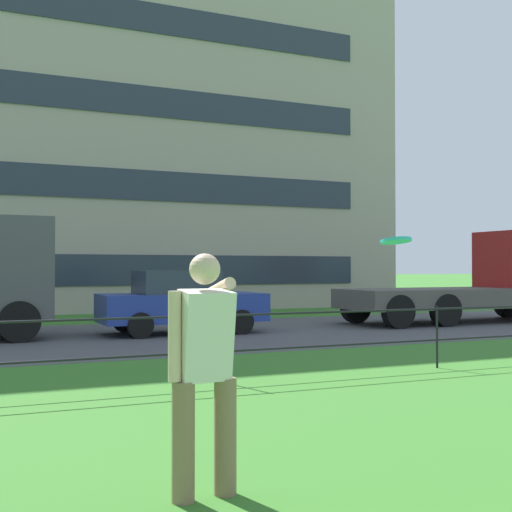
# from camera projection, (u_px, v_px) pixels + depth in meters

# --- Properties ---
(street_strip) EXTENTS (80.00, 7.89, 0.01)m
(street_strip) POSITION_uv_depth(u_px,v_px,m) (118.00, 337.00, 15.62)
(street_strip) COLOR #4C4C51
(street_strip) RESTS_ON ground
(park_fence) EXTENTS (36.33, 0.04, 1.00)m
(park_fence) POSITION_uv_depth(u_px,v_px,m) (228.00, 336.00, 9.38)
(park_fence) COLOR black
(park_fence) RESTS_ON ground
(person_thrower) EXTENTS (0.51, 0.79, 1.71)m
(person_thrower) POSITION_uv_depth(u_px,v_px,m) (204.00, 366.00, 4.74)
(person_thrower) COLOR #846B4C
(person_thrower) RESTS_ON ground
(frisbee) EXTENTS (0.28, 0.28, 0.07)m
(frisbee) POSITION_uv_depth(u_px,v_px,m) (396.00, 241.00, 5.84)
(frisbee) COLOR #2DB2C6
(car_blue_right) EXTENTS (4.03, 1.86, 1.54)m
(car_blue_right) POSITION_uv_depth(u_px,v_px,m) (181.00, 302.00, 16.58)
(car_blue_right) COLOR #233899
(car_blue_right) RESTS_ON ground
(flatbed_truck_center) EXTENTS (7.33, 2.50, 2.75)m
(flatbed_truck_center) POSITION_uv_depth(u_px,v_px,m) (487.00, 281.00, 20.47)
(flatbed_truck_center) COLOR #B22323
(flatbed_truck_center) RESTS_ON ground
(apartment_building_background) EXTENTS (28.96, 13.91, 15.79)m
(apartment_building_background) POSITION_uv_depth(u_px,v_px,m) (29.00, 124.00, 29.40)
(apartment_building_background) COLOR #ADA393
(apartment_building_background) RESTS_ON ground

